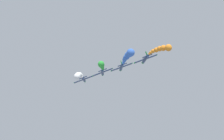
# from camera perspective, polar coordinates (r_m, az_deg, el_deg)

# --- Properties ---
(airplane_lead) EXTENTS (9.05, 10.35, 3.76)m
(airplane_lead) POSITION_cam_1_polar(r_m,az_deg,el_deg) (102.97, -7.28, -2.39)
(airplane_lead) COLOR navy
(smoke_trail_lead) EXTENTS (2.22, 18.17, 4.77)m
(smoke_trail_lead) POSITION_cam_1_polar(r_m,az_deg,el_deg) (83.61, -8.56, -1.37)
(smoke_trail_lead) COLOR white
(airplane_left_inner) EXTENTS (9.02, 10.35, 3.85)m
(airplane_left_inner) POSITION_cam_1_polar(r_m,az_deg,el_deg) (97.94, -2.44, -0.58)
(airplane_left_inner) COLOR navy
(smoke_trail_left_inner) EXTENTS (2.40, 13.59, 2.58)m
(smoke_trail_left_inner) POSITION_cam_1_polar(r_m,az_deg,el_deg) (82.66, -2.69, 1.19)
(smoke_trail_left_inner) COLOR green
(airplane_right_inner) EXTENTS (9.07, 10.35, 3.71)m
(airplane_right_inner) POSITION_cam_1_polar(r_m,az_deg,el_deg) (91.56, 2.45, 0.74)
(airplane_right_inner) COLOR navy
(smoke_trail_right_inner) EXTENTS (3.12, 16.80, 2.72)m
(smoke_trail_right_inner) POSITION_cam_1_polar(r_m,az_deg,el_deg) (74.09, 4.13, 3.75)
(smoke_trail_right_inner) COLOR blue
(airplane_left_outer) EXTENTS (9.07, 10.35, 3.71)m
(airplane_left_outer) POSITION_cam_1_polar(r_m,az_deg,el_deg) (86.16, 8.55, 2.82)
(airplane_left_outer) COLOR navy
(smoke_trail_left_outer) EXTENTS (4.55, 14.14, 3.31)m
(smoke_trail_left_outer) POSITION_cam_1_polar(r_m,az_deg,el_deg) (70.91, 12.53, 5.30)
(smoke_trail_left_outer) COLOR orange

